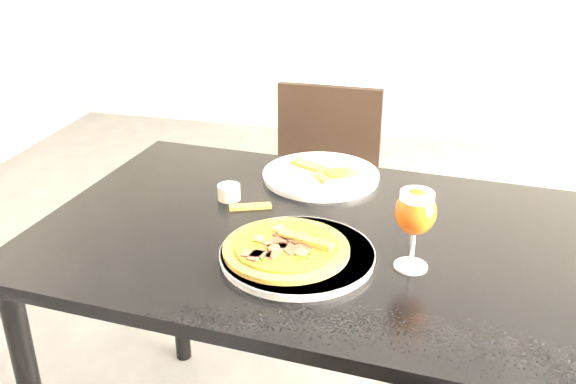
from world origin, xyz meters
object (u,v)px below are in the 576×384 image
(chair_far, at_px, (321,199))
(pizza, at_px, (287,248))
(dining_table, at_px, (311,265))
(beer_glass, at_px, (416,213))

(chair_far, bearing_deg, pizza, -82.26)
(dining_table, relative_size, chair_far, 1.51)
(beer_glass, bearing_deg, chair_far, 111.92)
(dining_table, xyz_separation_m, pizza, (-0.02, -0.13, 0.12))
(dining_table, relative_size, pizza, 4.89)
(dining_table, distance_m, chair_far, 0.80)
(dining_table, height_order, pizza, pizza)
(dining_table, height_order, chair_far, chair_far)
(pizza, relative_size, beer_glass, 1.53)
(dining_table, bearing_deg, chair_far, 103.78)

